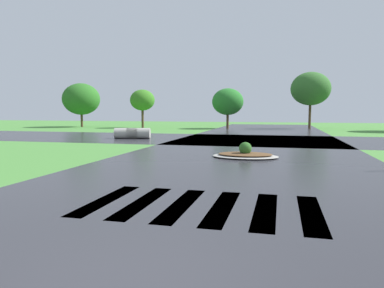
% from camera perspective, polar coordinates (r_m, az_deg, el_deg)
% --- Properties ---
extents(asphalt_roadway, '(11.25, 80.00, 0.01)m').
position_cam_1_polar(asphalt_roadway, '(13.87, 7.22, -3.15)').
color(asphalt_roadway, '#2B2B30').
rests_on(asphalt_roadway, ground).
extents(asphalt_cross_road, '(90.00, 10.13, 0.01)m').
position_cam_1_polar(asphalt_cross_road, '(25.28, 10.37, 0.65)').
color(asphalt_cross_road, '#2B2B30').
rests_on(asphalt_cross_road, ground).
extents(crosswalk_stripes, '(4.95, 2.90, 0.01)m').
position_cam_1_polar(crosswalk_stripes, '(7.77, 1.53, -9.90)').
color(crosswalk_stripes, white).
rests_on(crosswalk_stripes, ground).
extents(median_island, '(2.88, 1.98, 0.68)m').
position_cam_1_polar(median_island, '(15.77, 8.53, -1.65)').
color(median_island, '#9E9B93').
rests_on(median_island, ground).
extents(drainage_pipe_stack, '(2.69, 1.36, 0.78)m').
position_cam_1_polar(drainage_pipe_stack, '(26.33, -9.53, 1.70)').
color(drainage_pipe_stack, '#9E9B93').
rests_on(drainage_pipe_stack, ground).
extents(background_treeline, '(42.29, 7.47, 6.36)m').
position_cam_1_polar(background_treeline, '(40.59, 9.07, 7.80)').
color(background_treeline, '#4C3823').
rests_on(background_treeline, ground).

